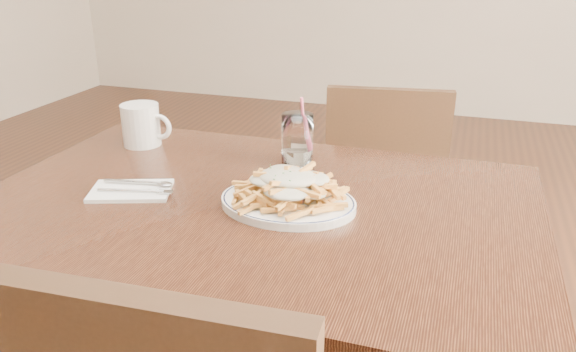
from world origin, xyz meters
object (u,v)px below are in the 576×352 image
(table, at_px, (255,232))
(coffee_mug, at_px, (142,125))
(water_glass, at_px, (297,142))
(chair_far, at_px, (384,186))
(fries_plate, at_px, (288,202))
(loaded_fries, at_px, (288,182))

(table, distance_m, coffee_mug, 0.50)
(water_glass, relative_size, coffee_mug, 1.20)
(chair_far, distance_m, coffee_mug, 0.87)
(water_glass, bearing_deg, fries_plate, -77.01)
(fries_plate, relative_size, loaded_fries, 1.22)
(fries_plate, distance_m, coffee_mug, 0.56)
(fries_plate, height_order, coffee_mug, coffee_mug)
(table, height_order, chair_far, chair_far)
(chair_far, distance_m, water_glass, 0.65)
(table, height_order, fries_plate, fries_plate)
(chair_far, height_order, coffee_mug, coffee_mug)
(chair_far, distance_m, fries_plate, 0.85)
(fries_plate, xyz_separation_m, water_glass, (-0.06, 0.25, 0.05))
(loaded_fries, height_order, water_glass, water_glass)
(table, xyz_separation_m, water_glass, (0.02, 0.24, 0.13))
(fries_plate, bearing_deg, coffee_mug, 153.37)
(chair_far, relative_size, coffee_mug, 5.88)
(fries_plate, bearing_deg, table, 171.92)
(water_glass, bearing_deg, loaded_fries, -77.01)
(coffee_mug, bearing_deg, table, -29.71)
(chair_far, bearing_deg, table, -102.18)
(chair_far, height_order, loaded_fries, chair_far)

